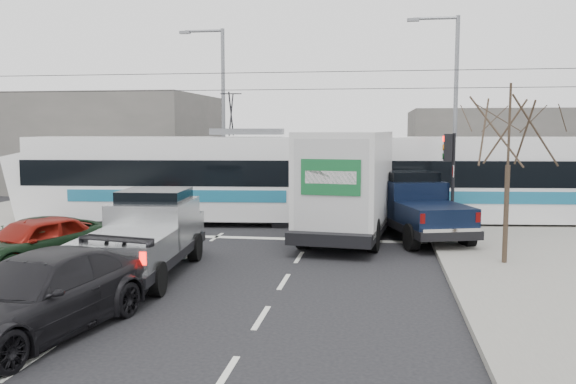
# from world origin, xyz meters

# --- Properties ---
(ground) EXTENTS (120.00, 120.00, 0.00)m
(ground) POSITION_xyz_m (0.00, 0.00, 0.00)
(ground) COLOR black
(ground) RESTS_ON ground
(rails) EXTENTS (60.00, 1.60, 0.03)m
(rails) POSITION_xyz_m (0.00, 10.00, 0.01)
(rails) COLOR #33302D
(rails) RESTS_ON ground
(building_left) EXTENTS (14.00, 10.00, 6.00)m
(building_left) POSITION_xyz_m (-14.00, 22.00, 3.00)
(building_left) COLOR slate
(building_left) RESTS_ON ground
(building_right) EXTENTS (12.00, 10.00, 5.00)m
(building_right) POSITION_xyz_m (12.00, 24.00, 2.50)
(building_right) COLOR slate
(building_right) RESTS_ON ground
(bare_tree) EXTENTS (2.40, 2.40, 5.00)m
(bare_tree) POSITION_xyz_m (7.60, 2.50, 3.79)
(bare_tree) COLOR #47382B
(bare_tree) RESTS_ON ground
(traffic_signal) EXTENTS (0.44, 0.44, 3.60)m
(traffic_signal) POSITION_xyz_m (6.47, 6.50, 2.74)
(traffic_signal) COLOR black
(traffic_signal) RESTS_ON ground
(street_lamp_near) EXTENTS (2.38, 0.25, 9.00)m
(street_lamp_near) POSITION_xyz_m (7.31, 14.00, 5.11)
(street_lamp_near) COLOR slate
(street_lamp_near) RESTS_ON ground
(street_lamp_far) EXTENTS (2.38, 0.25, 9.00)m
(street_lamp_far) POSITION_xyz_m (-4.19, 16.00, 5.11)
(street_lamp_far) COLOR slate
(street_lamp_far) RESTS_ON ground
(catenary) EXTENTS (60.00, 0.20, 7.00)m
(catenary) POSITION_xyz_m (0.00, 10.00, 3.88)
(catenary) COLOR black
(catenary) RESTS_ON ground
(tram) EXTENTS (26.11, 5.16, 5.30)m
(tram) POSITION_xyz_m (2.73, 9.70, 1.88)
(tram) COLOR white
(tram) RESTS_ON ground
(silver_pickup) EXTENTS (2.51, 6.18, 2.20)m
(silver_pickup) POSITION_xyz_m (-2.13, 0.47, 1.09)
(silver_pickup) COLOR black
(silver_pickup) RESTS_ON ground
(box_truck) EXTENTS (3.47, 7.84, 3.79)m
(box_truck) POSITION_xyz_m (3.02, 6.28, 1.87)
(box_truck) COLOR black
(box_truck) RESTS_ON ground
(navy_pickup) EXTENTS (3.61, 5.93, 2.35)m
(navy_pickup) POSITION_xyz_m (5.39, 6.82, 1.16)
(navy_pickup) COLOR black
(navy_pickup) RESTS_ON ground
(green_car) EXTENTS (4.12, 5.48, 1.38)m
(green_car) POSITION_xyz_m (-5.48, 0.54, 0.69)
(green_car) COLOR black
(green_car) RESTS_ON ground
(red_car) EXTENTS (3.38, 4.74, 1.50)m
(red_car) POSITION_xyz_m (-5.37, 0.28, 0.75)
(red_car) COLOR maroon
(red_car) RESTS_ON ground
(dark_car) EXTENTS (3.18, 5.60, 1.53)m
(dark_car) POSITION_xyz_m (-2.27, -4.67, 0.77)
(dark_car) COLOR black
(dark_car) RESTS_ON ground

